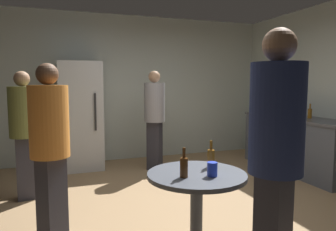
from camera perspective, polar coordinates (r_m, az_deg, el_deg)
ground_plane at (r=3.88m, az=3.65°, el=-16.91°), size 5.20×5.20×0.10m
wall_back at (r=6.08m, az=-6.17°, el=4.91°), size 5.32×0.06×2.70m
refrigerator at (r=5.52m, az=-15.54°, el=-0.05°), size 0.70×0.68×1.80m
kitchen_counter at (r=5.61m, az=22.15°, el=-4.81°), size 0.64×2.07×0.90m
kettle at (r=5.92m, az=18.54°, el=0.94°), size 0.24×0.17×0.18m
wine_bottle_on_counter at (r=5.72m, az=20.06°, el=1.19°), size 0.08×0.08×0.31m
beer_bottle_on_counter at (r=5.42m, az=24.21°, el=0.41°), size 0.06×0.06×0.23m
foreground_table at (r=2.62m, az=5.19°, el=-12.49°), size 0.80×0.80×0.73m
beer_bottle_amber at (r=2.75m, az=7.76°, el=-7.52°), size 0.06×0.06×0.23m
beer_bottle_brown at (r=2.45m, az=2.89°, el=-9.19°), size 0.06×0.06×0.23m
plastic_cup_blue at (r=2.50m, az=7.99°, el=-9.57°), size 0.08×0.08×0.11m
person_in_orange_shirt at (r=2.98m, az=-20.55°, el=-4.23°), size 0.48×0.48×1.63m
person_in_olive_shirt at (r=4.27m, az=-24.56°, el=-1.65°), size 0.38×0.38×1.60m
person_in_gray_shirt at (r=5.22m, az=-2.46°, el=0.52°), size 0.48×0.48×1.65m
person_in_navy_shirt at (r=2.12m, az=18.88°, el=-5.36°), size 0.45×0.45×1.79m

